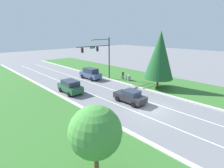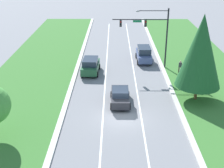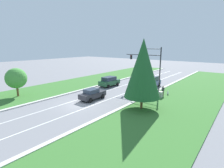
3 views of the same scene
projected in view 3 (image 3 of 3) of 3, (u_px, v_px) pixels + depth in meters
ground_plane at (79, 104)px, 24.48m from camera, size 160.00×160.00×0.00m
curb_strip_right at (110, 113)px, 21.07m from camera, size 0.50×90.00×0.15m
curb_strip_left at (55, 97)px, 27.86m from camera, size 0.50×90.00×0.15m
grass_verge_right at (150, 126)px, 17.92m from camera, size 10.00×90.00×0.08m
grass_verge_left at (38, 92)px, 31.03m from camera, size 10.00×90.00×0.08m
lane_stripe_inner_left at (71, 102)px, 25.56m from camera, size 0.14×81.00×0.01m
lane_stripe_inner_right at (88, 107)px, 23.40m from camera, size 0.14×81.00×0.01m
traffic_signal_mast at (150, 62)px, 31.35m from camera, size 7.08×0.41×7.82m
slate_blue_suv at (152, 82)px, 34.55m from camera, size 2.11×4.84×2.11m
forest_suv at (109, 81)px, 35.33m from camera, size 2.33×4.62×1.94m
charcoal_sedan at (92, 94)px, 26.59m from camera, size 1.99×4.35×1.69m
utility_cabinet at (160, 95)px, 27.52m from camera, size 0.70×0.60×1.03m
pedestrian at (163, 90)px, 28.48m from camera, size 0.43×0.34×1.69m
fire_hydrant at (168, 93)px, 29.08m from camera, size 0.34×0.20×0.70m
conifer_near_right_tree at (143, 68)px, 21.65m from camera, size 4.59×4.59×8.97m
oak_near_left_tree at (16, 78)px, 27.60m from camera, size 3.23×3.23×4.64m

